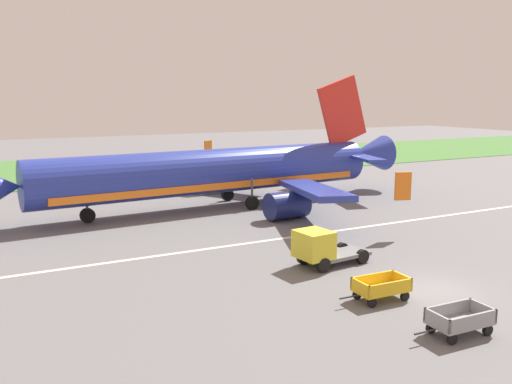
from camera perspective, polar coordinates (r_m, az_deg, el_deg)
The scene contains 8 objects.
ground_plane at distance 28.10m, azimuth 18.61°, elevation -9.85°, with size 220.00×220.00×0.00m, color slate.
grass_strip at distance 74.39m, azimuth -12.19°, elevation 2.74°, with size 220.00×28.00×0.06m, color #477A38.
apron_stripe at distance 36.82m, azimuth 5.29°, elevation -4.59°, with size 120.00×0.36×0.01m, color silver.
airplane at distance 45.59m, azimuth -3.42°, elevation 2.20°, with size 37.65×30.24×11.34m.
baggage_cart_nearest at distance 23.33m, azimuth 20.82°, elevation -12.58°, with size 3.58×1.50×1.07m.
baggage_cart_second_in_row at distance 25.93m, azimuth 13.14°, elevation -9.86°, with size 3.57×1.48×1.07m.
service_truck_beside_carts at distance 30.05m, azimuth 6.87°, elevation -5.86°, with size 4.54×2.37×2.10m.
traffic_cone_near_plane at distance 34.11m, azimuth 8.25°, elevation -5.28°, with size 0.51×0.51×0.68m, color orange.
Camera 1 is at (-19.37, -18.08, 9.37)m, focal length 37.65 mm.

